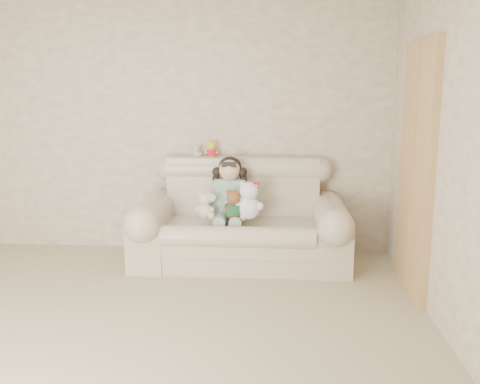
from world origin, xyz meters
The scene contains 10 objects.
floor centered at (0.00, 0.00, 0.00)m, with size 5.00×5.00×0.00m, color tan.
wall_back centered at (0.00, 2.50, 1.30)m, with size 4.50×4.50×0.00m, color beige.
sofa centered at (0.72, 2.00, 0.52)m, with size 2.10×0.95×1.03m, color #BEB099, non-canonical shape.
door_panel centered at (2.22, 1.40, 1.05)m, with size 0.06×0.90×2.10m, color #A88348.
seated_child centered at (0.60, 2.08, 0.75)m, with size 0.39×0.48×0.66m, color #307763, non-canonical shape.
brown_teddy centered at (0.66, 1.84, 0.67)m, with size 0.21×0.16×0.33m, color brown, non-canonical shape.
white_cat centered at (0.80, 1.85, 0.72)m, with size 0.28×0.22×0.44m, color white, non-canonical shape.
cream_teddy centered at (0.38, 1.86, 0.65)m, with size 0.19×0.14×0.29m, color silver, non-canonical shape.
yellow_mini_bear centered at (0.39, 2.38, 1.12)m, with size 0.14×0.10×0.21m, color yellow, non-canonical shape.
grey_mini_plush centered at (0.23, 2.38, 1.09)m, with size 0.10×0.08×0.16m, color #B7B7BF, non-canonical shape.
Camera 1 is at (1.05, -3.01, 1.71)m, focal length 39.23 mm.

